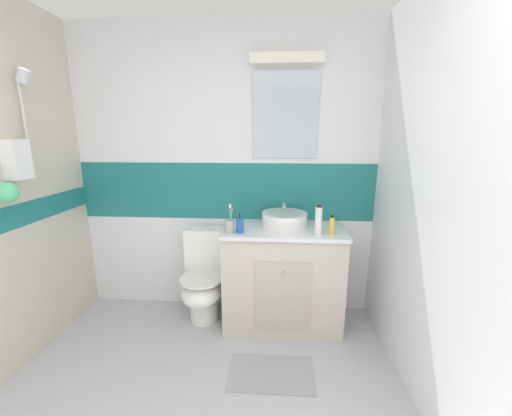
{
  "coord_description": "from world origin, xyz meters",
  "views": [
    {
      "loc": [
        0.46,
        -0.26,
        1.59
      ],
      "look_at": [
        0.3,
        2.01,
        1.05
      ],
      "focal_mm": 21.62,
      "sensor_mm": 36.0,
      "label": 1
    }
  ],
  "objects_px": {
    "sink_basin": "(284,219)",
    "soap_dispenser": "(240,225)",
    "toothpaste_tube_upright": "(332,225)",
    "shampoo_bottle_tall": "(318,221)",
    "toothbrush_cup": "(230,225)",
    "toilet": "(204,279)"
  },
  "relations": [
    {
      "from": "sink_basin",
      "to": "soap_dispenser",
      "type": "relative_size",
      "value": 2.65
    },
    {
      "from": "sink_basin",
      "to": "toothpaste_tube_upright",
      "type": "xyz_separation_m",
      "value": [
        0.35,
        -0.19,
        0.01
      ]
    },
    {
      "from": "soap_dispenser",
      "to": "shampoo_bottle_tall",
      "type": "relative_size",
      "value": 0.66
    },
    {
      "from": "sink_basin",
      "to": "shampoo_bottle_tall",
      "type": "xyz_separation_m",
      "value": [
        0.25,
        -0.21,
        0.05
      ]
    },
    {
      "from": "toothbrush_cup",
      "to": "shampoo_bottle_tall",
      "type": "height_order",
      "value": "shampoo_bottle_tall"
    },
    {
      "from": "toilet",
      "to": "shampoo_bottle_tall",
      "type": "distance_m",
      "value": 1.12
    },
    {
      "from": "toilet",
      "to": "toothpaste_tube_upright",
      "type": "xyz_separation_m",
      "value": [
        1.04,
        -0.16,
        0.55
      ]
    },
    {
      "from": "toothbrush_cup",
      "to": "toilet",
      "type": "bearing_deg",
      "value": 146.91
    },
    {
      "from": "toilet",
      "to": "shampoo_bottle_tall",
      "type": "height_order",
      "value": "shampoo_bottle_tall"
    },
    {
      "from": "toilet",
      "to": "soap_dispenser",
      "type": "height_order",
      "value": "soap_dispenser"
    },
    {
      "from": "toilet",
      "to": "toothpaste_tube_upright",
      "type": "height_order",
      "value": "toothpaste_tube_upright"
    },
    {
      "from": "soap_dispenser",
      "to": "toothpaste_tube_upright",
      "type": "distance_m",
      "value": 0.7
    },
    {
      "from": "soap_dispenser",
      "to": "shampoo_bottle_tall",
      "type": "height_order",
      "value": "shampoo_bottle_tall"
    },
    {
      "from": "toilet",
      "to": "toothpaste_tube_upright",
      "type": "distance_m",
      "value": 1.19
    },
    {
      "from": "sink_basin",
      "to": "toilet",
      "type": "bearing_deg",
      "value": -177.81
    },
    {
      "from": "toothbrush_cup",
      "to": "shampoo_bottle_tall",
      "type": "distance_m",
      "value": 0.67
    },
    {
      "from": "toilet",
      "to": "toothpaste_tube_upright",
      "type": "bearing_deg",
      "value": -8.77
    },
    {
      "from": "toothpaste_tube_upright",
      "to": "toothbrush_cup",
      "type": "bearing_deg",
      "value": -179.17
    },
    {
      "from": "sink_basin",
      "to": "toilet",
      "type": "xyz_separation_m",
      "value": [
        -0.69,
        -0.03,
        -0.54
      ]
    },
    {
      "from": "sink_basin",
      "to": "toothpaste_tube_upright",
      "type": "relative_size",
      "value": 2.71
    },
    {
      "from": "sink_basin",
      "to": "toothbrush_cup",
      "type": "xyz_separation_m",
      "value": [
        -0.42,
        -0.2,
        -0.0
      ]
    },
    {
      "from": "toilet",
      "to": "toothpaste_tube_upright",
      "type": "relative_size",
      "value": 5.23
    }
  ]
}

